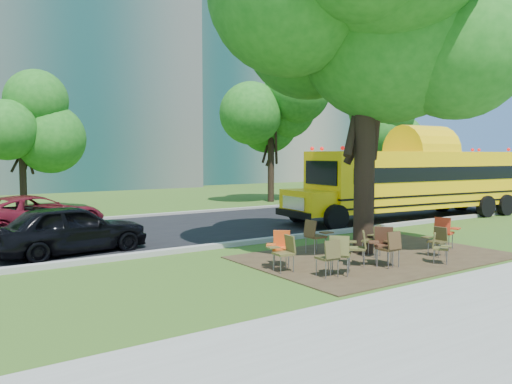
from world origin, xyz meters
TOP-DOWN VIEW (x-y plane):
  - ground at (0.00, 0.00)m, footprint 160.00×160.00m
  - dirt_patch at (1.00, -0.50)m, footprint 7.00×4.50m
  - asphalt_road at (0.00, 7.00)m, footprint 80.00×8.00m
  - kerb_near at (0.00, 3.00)m, footprint 80.00×0.25m
  - kerb_far at (0.00, 11.10)m, footprint 80.00×0.25m
  - building_right at (24.00, 38.00)m, footprint 30.00×16.00m
  - bg_tree_2 at (-5.00, 16.00)m, footprint 4.80×4.80m
  - bg_tree_3 at (8.00, 14.00)m, footprint 5.60×5.60m
  - bg_tree_4 at (16.00, 13.00)m, footprint 5.00×5.00m
  - main_tree at (1.05, 0.01)m, footprint 7.20×7.20m
  - school_bus at (8.76, 4.19)m, footprint 11.94×3.66m
  - chair_0 at (-1.61, -1.52)m, footprint 0.59×0.51m
  - chair_1 at (-1.31, -1.56)m, footprint 0.81×0.64m
  - chair_2 at (-0.23, -1.07)m, footprint 0.60×0.76m
  - chair_3 at (0.30, -1.36)m, footprint 0.83×0.66m
  - chair_4 at (0.27, -1.63)m, footprint 0.60×0.53m
  - chair_5 at (1.60, -2.01)m, footprint 0.52×0.66m
  - chair_6 at (2.36, -1.42)m, footprint 0.51×0.53m
  - chair_7 at (3.31, -0.97)m, footprint 0.74×0.66m
  - chair_8 at (-2.09, -0.52)m, footprint 0.51×0.61m
  - chair_9 at (-1.85, -0.03)m, footprint 0.76×0.60m
  - chair_10 at (-0.18, 0.63)m, footprint 0.57×0.64m
  - chair_11 at (0.90, -0.51)m, footprint 0.59×0.64m
  - black_car at (-5.67, 4.48)m, footprint 4.28×2.14m
  - bg_car_red at (-5.94, 8.50)m, footprint 5.49×4.05m

SIDE VIEW (x-z plane):
  - ground at x=0.00m, z-range 0.00..0.00m
  - dirt_patch at x=1.00m, z-range 0.00..0.03m
  - asphalt_road at x=0.00m, z-range 0.00..0.04m
  - kerb_near at x=0.00m, z-range 0.00..0.14m
  - kerb_far at x=0.00m, z-range 0.00..0.14m
  - chair_5 at x=1.60m, z-range 0.09..0.87m
  - chair_6 at x=2.36m, z-range 0.10..0.90m
  - chair_11 at x=0.90m, z-range 0.10..0.97m
  - chair_0 at x=-1.61m, z-range 0.10..0.97m
  - chair_8 at x=-2.09m, z-range 0.10..0.97m
  - chair_2 at x=-0.23m, z-range 0.10..0.98m
  - chair_9 at x=-1.85m, z-range 0.11..1.00m
  - chair_4 at x=0.27m, z-range 0.11..1.02m
  - chair_1 at x=-1.31m, z-range 0.11..1.06m
  - chair_3 at x=0.30m, z-range 0.11..1.08m
  - chair_7 at x=3.31m, z-range 0.11..1.08m
  - chair_10 at x=-0.18m, z-range 0.11..1.09m
  - bg_car_red at x=-5.94m, z-range 0.00..1.39m
  - black_car at x=-5.67m, z-range 0.00..1.40m
  - school_bus at x=8.76m, z-range 0.23..3.10m
  - bg_tree_2 at x=-5.00m, z-range 0.90..7.52m
  - bg_tree_4 at x=16.00m, z-range 0.92..7.77m
  - bg_tree_3 at x=8.00m, z-range 1.11..8.95m
  - main_tree at x=1.05m, z-range 1.20..10.84m
  - building_right at x=24.00m, z-range 0.00..25.00m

